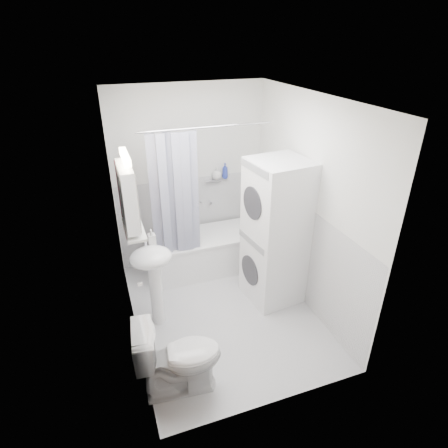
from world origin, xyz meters
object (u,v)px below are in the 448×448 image
object	(u,v)px
bathtub	(204,251)
toilet	(179,357)
sink	(153,269)
washer_dryer	(276,233)

from	to	relation	value
bathtub	toilet	distance (m)	1.94
sink	washer_dryer	distance (m)	1.44
sink	washer_dryer	xyz separation A→B (m)	(1.43, 0.01, 0.16)
bathtub	toilet	xyz separation A→B (m)	(-0.77, -1.78, 0.09)
washer_dryer	toilet	world-z (taller)	washer_dryer
washer_dryer	sink	bearing A→B (deg)	173.76
bathtub	sink	size ratio (longest dim) A/B	1.30
bathtub	toilet	size ratio (longest dim) A/B	1.78
sink	toilet	bearing A→B (deg)	-87.96
toilet	bathtub	bearing A→B (deg)	-17.43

